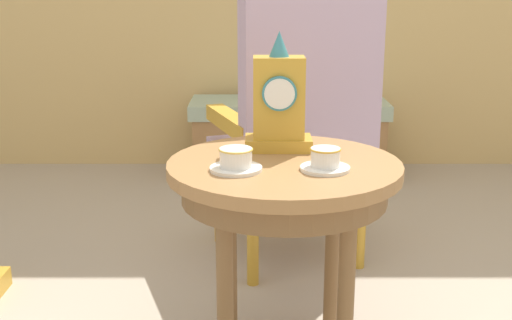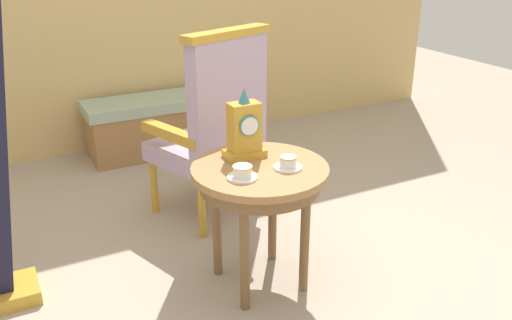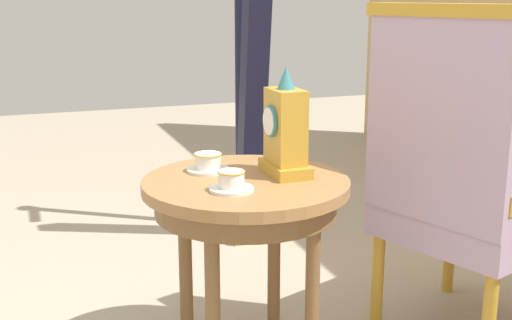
{
  "view_description": "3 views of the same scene",
  "coord_description": "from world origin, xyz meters",
  "px_view_note": "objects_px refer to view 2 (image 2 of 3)",
  "views": [
    {
      "loc": [
        0.01,
        -1.64,
        1.1
      ],
      "look_at": [
        0.02,
        0.1,
        0.61
      ],
      "focal_mm": 45.67,
      "sensor_mm": 36.0,
      "label": 1
    },
    {
      "loc": [
        -0.98,
        -1.99,
        1.61
      ],
      "look_at": [
        0.11,
        0.12,
        0.62
      ],
      "focal_mm": 38.57,
      "sensor_mm": 36.0,
      "label": 2
    },
    {
      "loc": [
        1.92,
        -0.6,
        1.17
      ],
      "look_at": [
        0.12,
        0.06,
        0.69
      ],
      "focal_mm": 46.59,
      "sensor_mm": 36.0,
      "label": 3
    }
  ],
  "objects_px": {
    "side_table": "(260,182)",
    "armchair": "(215,125)",
    "teacup_left": "(242,173)",
    "teacup_right": "(288,163)",
    "mantel_clock": "(245,130)",
    "window_bench": "(158,125)"
  },
  "relations": [
    {
      "from": "teacup_right",
      "to": "mantel_clock",
      "type": "distance_m",
      "value": 0.26
    },
    {
      "from": "teacup_left",
      "to": "teacup_right",
      "type": "bearing_deg",
      "value": 0.69
    },
    {
      "from": "side_table",
      "to": "mantel_clock",
      "type": "distance_m",
      "value": 0.25
    },
    {
      "from": "side_table",
      "to": "teacup_right",
      "type": "relative_size",
      "value": 4.91
    },
    {
      "from": "side_table",
      "to": "window_bench",
      "type": "distance_m",
      "value": 1.94
    },
    {
      "from": "teacup_right",
      "to": "mantel_clock",
      "type": "xyz_separation_m",
      "value": [
        -0.11,
        0.21,
        0.11
      ]
    },
    {
      "from": "side_table",
      "to": "teacup_left",
      "type": "bearing_deg",
      "value": -147.28
    },
    {
      "from": "teacup_left",
      "to": "window_bench",
      "type": "height_order",
      "value": "teacup_left"
    },
    {
      "from": "teacup_left",
      "to": "teacup_right",
      "type": "xyz_separation_m",
      "value": [
        0.23,
        0.0,
        -0.0
      ]
    },
    {
      "from": "armchair",
      "to": "window_bench",
      "type": "xyz_separation_m",
      "value": [
        0.03,
        1.2,
        -0.37
      ]
    },
    {
      "from": "teacup_left",
      "to": "mantel_clock",
      "type": "distance_m",
      "value": 0.27
    },
    {
      "from": "mantel_clock",
      "to": "window_bench",
      "type": "height_order",
      "value": "mantel_clock"
    },
    {
      "from": "mantel_clock",
      "to": "window_bench",
      "type": "relative_size",
      "value": 0.31
    },
    {
      "from": "teacup_right",
      "to": "window_bench",
      "type": "distance_m",
      "value": 2.03
    },
    {
      "from": "side_table",
      "to": "teacup_left",
      "type": "relative_size",
      "value": 4.67
    },
    {
      "from": "mantel_clock",
      "to": "teacup_right",
      "type": "bearing_deg",
      "value": -61.87
    },
    {
      "from": "side_table",
      "to": "armchair",
      "type": "xyz_separation_m",
      "value": [
        0.08,
        0.71,
        0.05
      ]
    },
    {
      "from": "side_table",
      "to": "mantel_clock",
      "type": "relative_size",
      "value": 1.88
    },
    {
      "from": "teacup_left",
      "to": "armchair",
      "type": "bearing_deg",
      "value": 75.25
    },
    {
      "from": "side_table",
      "to": "armchair",
      "type": "relative_size",
      "value": 0.55
    },
    {
      "from": "teacup_right",
      "to": "window_bench",
      "type": "height_order",
      "value": "teacup_right"
    },
    {
      "from": "teacup_right",
      "to": "mantel_clock",
      "type": "bearing_deg",
      "value": 118.13
    }
  ]
}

